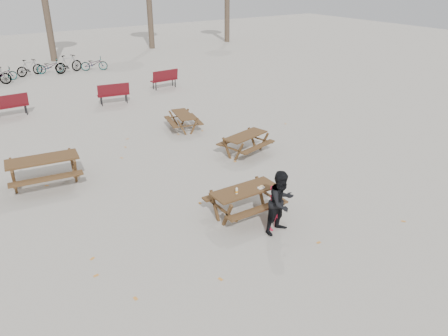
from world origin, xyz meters
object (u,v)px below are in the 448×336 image
main_picnic_table (245,195)px  picnic_table_north (44,172)px  picnic_table_east (246,144)px  picnic_table_far (184,122)px  food_tray (261,188)px  soda_bottle (237,191)px  adult (281,202)px  child (275,208)px

main_picnic_table → picnic_table_north: (-4.05, 4.74, -0.14)m
picnic_table_east → picnic_table_far: bearing=85.9°
picnic_table_east → main_picnic_table: bearing=-140.5°
main_picnic_table → picnic_table_east: main_picnic_table is taller
picnic_table_far → food_tray: bearing=-179.9°
soda_bottle → adult: 1.21m
adult → picnic_table_far: bearing=70.3°
child → picnic_table_east: (2.25, 4.36, -0.25)m
main_picnic_table → soda_bottle: size_ratio=10.59×
main_picnic_table → food_tray: 0.48m
child → adult: 0.29m
picnic_table_north → main_picnic_table: bearing=-42.6°
soda_bottle → picnic_table_far: 7.32m
soda_bottle → picnic_table_far: bearing=72.6°
food_tray → picnic_table_east: bearing=59.8°
soda_bottle → main_picnic_table: bearing=14.9°
main_picnic_table → picnic_table_far: 7.14m
picnic_table_east → picnic_table_north: (-6.54, 1.33, 0.08)m
food_tray → adult: bearing=-96.3°
soda_bottle → picnic_table_far: (2.19, 6.97, -0.52)m
main_picnic_table → adult: (0.29, -1.13, 0.24)m
adult → picnic_table_north: size_ratio=0.81×
food_tray → soda_bottle: size_ratio=1.06×
main_picnic_table → picnic_table_north: picnic_table_north is taller
child → picnic_table_east: 4.91m
child → picnic_table_north: bearing=113.5°
soda_bottle → food_tray: bearing=-8.7°
soda_bottle → picnic_table_far: soda_bottle is taller
food_tray → picnic_table_east: 4.20m
soda_bottle → picnic_table_north: 6.11m
food_tray → picnic_table_north: size_ratio=0.09×
child → adult: adult is taller
food_tray → picnic_table_north: (-4.44, 4.94, -0.35)m
child → picnic_table_north: 7.13m
child → picnic_table_far: size_ratio=0.79×
soda_bottle → picnic_table_east: 4.51m
picnic_table_far → soda_bottle: bearing=174.5°
food_tray → picnic_table_far: bearing=78.2°
main_picnic_table → picnic_table_north: size_ratio=0.88×
main_picnic_table → child: bearing=-75.6°
adult → picnic_table_far: 8.18m
main_picnic_table → child: 0.98m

